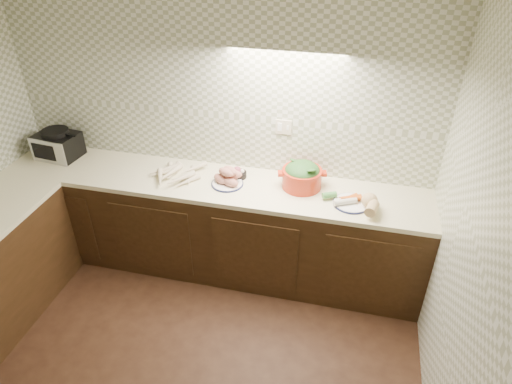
% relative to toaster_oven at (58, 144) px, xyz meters
% --- Properties ---
extents(room, '(3.60, 3.60, 2.60)m').
position_rel_toaster_oven_xyz_m(room, '(1.46, -1.59, 0.61)').
color(room, black).
rests_on(room, ground).
extents(counter, '(3.60, 3.60, 0.90)m').
position_rel_toaster_oven_xyz_m(counter, '(0.77, -0.91, -0.57)').
color(counter, black).
rests_on(counter, ground).
extents(toaster_oven, '(0.39, 0.32, 0.26)m').
position_rel_toaster_oven_xyz_m(toaster_oven, '(0.00, 0.00, 0.00)').
color(toaster_oven, black).
rests_on(toaster_oven, counter).
extents(parsnip_pile, '(0.39, 0.40, 0.08)m').
position_rel_toaster_oven_xyz_m(parsnip_pile, '(1.14, -0.11, -0.09)').
color(parsnip_pile, beige).
rests_on(parsnip_pile, counter).
extents(sweet_potato_plate, '(0.27, 0.26, 0.16)m').
position_rel_toaster_oven_xyz_m(sweet_potato_plate, '(1.61, -0.10, -0.06)').
color(sweet_potato_plate, '#11163D').
rests_on(sweet_potato_plate, counter).
extents(onion_bowl, '(0.13, 0.13, 0.10)m').
position_rel_toaster_oven_xyz_m(onion_bowl, '(1.67, 0.03, -0.08)').
color(onion_bowl, black).
rests_on(onion_bowl, counter).
extents(dutch_oven, '(0.39, 0.39, 0.22)m').
position_rel_toaster_oven_xyz_m(dutch_oven, '(2.20, -0.00, -0.01)').
color(dutch_oven, '#B62913').
rests_on(dutch_oven, counter).
extents(veg_plate, '(0.47, 0.32, 0.13)m').
position_rel_toaster_oven_xyz_m(veg_plate, '(2.67, -0.17, -0.07)').
color(veg_plate, '#11163D').
rests_on(veg_plate, counter).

